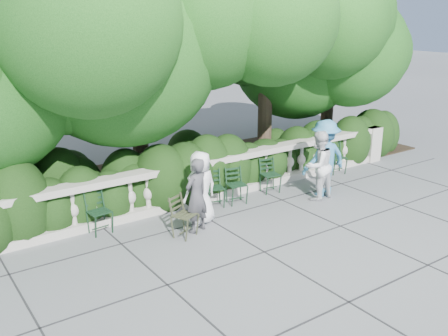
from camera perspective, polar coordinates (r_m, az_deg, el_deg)
ground at (r=10.20m, az=3.24°, el=-6.75°), size 90.00×90.00×0.00m
balustrade at (r=11.39m, az=-2.31°, el=-1.48°), size 12.00×0.44×1.00m
shrub_hedge at (r=12.52m, az=-5.25°, el=-2.12°), size 15.00×2.60×1.70m
tree_canopy at (r=12.32m, az=-3.36°, el=16.41°), size 15.04×6.52×6.78m
chair_a at (r=10.11m, az=-13.51°, el=-7.48°), size 0.48×0.52×0.84m
chair_b at (r=11.08m, az=-0.88°, el=-4.70°), size 0.56×0.58×0.84m
chair_c at (r=12.02m, az=5.60°, el=-2.97°), size 0.52×0.55×0.84m
chair_e at (r=11.29m, az=1.75°, el=-4.29°), size 0.53×0.56×0.84m
chair_f at (r=13.71m, az=13.00°, el=-0.76°), size 0.56×0.59×0.84m
chair_weathered at (r=9.74m, az=-3.76°, el=-7.99°), size 0.60×0.62×0.84m
person_businessman at (r=10.13m, az=-2.70°, el=-2.28°), size 0.77×0.53×1.52m
person_woman_grey at (r=9.75m, az=-3.17°, el=-3.15°), size 0.63×0.50×1.51m
person_casual_man at (r=11.63m, az=10.71°, el=0.30°), size 0.84×0.68×1.62m
person_older_blue at (r=11.88m, az=11.40°, el=1.13°), size 1.23×0.77×1.82m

